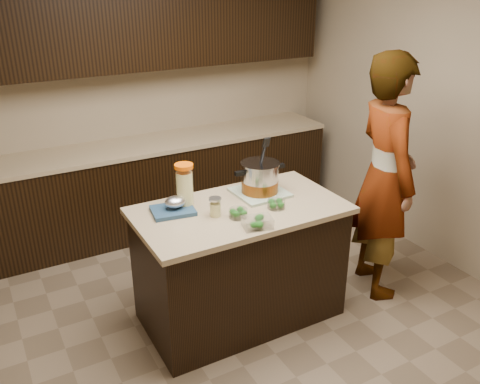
% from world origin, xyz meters
% --- Properties ---
extents(ground_plane, '(4.00, 4.00, 0.00)m').
position_xyz_m(ground_plane, '(0.00, 0.00, 0.00)').
color(ground_plane, brown).
rests_on(ground_plane, ground).
extents(room_shell, '(4.04, 4.04, 2.72)m').
position_xyz_m(room_shell, '(0.00, 0.00, 1.71)').
color(room_shell, tan).
rests_on(room_shell, ground).
extents(back_cabinets, '(3.60, 0.63, 2.33)m').
position_xyz_m(back_cabinets, '(0.00, 1.74, 0.94)').
color(back_cabinets, black).
rests_on(back_cabinets, ground).
extents(island, '(1.46, 0.81, 0.90)m').
position_xyz_m(island, '(0.00, 0.00, 0.45)').
color(island, black).
rests_on(island, ground).
extents(dish_towel, '(0.37, 0.37, 0.02)m').
position_xyz_m(dish_towel, '(0.25, 0.14, 0.91)').
color(dish_towel, '#5E865A').
rests_on(dish_towel, island).
extents(stock_pot, '(0.40, 0.30, 0.40)m').
position_xyz_m(stock_pot, '(0.25, 0.14, 1.01)').
color(stock_pot, '#B7B7BC').
rests_on(stock_pot, dish_towel).
extents(lemonade_pitcher, '(0.15, 0.15, 0.31)m').
position_xyz_m(lemonade_pitcher, '(-0.33, 0.19, 1.05)').
color(lemonade_pitcher, '#DDD587').
rests_on(lemonade_pitcher, island).
extents(mason_jar, '(0.10, 0.10, 0.14)m').
position_xyz_m(mason_jar, '(-0.20, -0.03, 0.96)').
color(mason_jar, '#DDD587').
rests_on(mason_jar, island).
extents(broccoli_tub_left, '(0.17, 0.17, 0.06)m').
position_xyz_m(broccoli_tub_left, '(-0.08, -0.12, 0.93)').
color(broccoli_tub_left, silver).
rests_on(broccoli_tub_left, island).
extents(broccoli_tub_right, '(0.14, 0.14, 0.06)m').
position_xyz_m(broccoli_tub_right, '(0.22, -0.12, 0.93)').
color(broccoli_tub_right, silver).
rests_on(broccoli_tub_right, island).
extents(broccoli_tub_rect, '(0.21, 0.17, 0.07)m').
position_xyz_m(broccoli_tub_rect, '(-0.04, -0.31, 0.93)').
color(broccoli_tub_rect, silver).
rests_on(broccoli_tub_rect, island).
extents(blue_tray, '(0.31, 0.26, 0.11)m').
position_xyz_m(blue_tray, '(-0.43, 0.16, 0.94)').
color(blue_tray, navy).
rests_on(blue_tray, island).
extents(person, '(0.65, 0.80, 1.91)m').
position_xyz_m(person, '(1.17, -0.17, 0.96)').
color(person, gray).
rests_on(person, ground).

